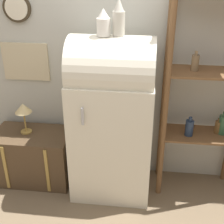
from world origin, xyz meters
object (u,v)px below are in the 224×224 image
vase_center (119,18)px  suitcase_trunk (34,156)px  desk_lamp (23,110)px  refrigerator (112,117)px  vase_left (103,23)px

vase_center → suitcase_trunk: bearing=178.1°
suitcase_trunk → desk_lamp: bearing=158.0°
desk_lamp → suitcase_trunk: bearing=-22.0°
refrigerator → suitcase_trunk: size_ratio=2.03×
suitcase_trunk → vase_center: vase_center is taller
suitcase_trunk → desk_lamp: (-0.06, 0.02, 0.52)m
refrigerator → desk_lamp: 0.88m
vase_left → desk_lamp: vase_left is taller
suitcase_trunk → vase_center: size_ratio=2.61×
suitcase_trunk → refrigerator: bearing=-2.5°
refrigerator → vase_center: 0.89m
refrigerator → desk_lamp: refrigerator is taller
desk_lamp → vase_left: bearing=-5.1°
vase_left → vase_center: vase_center is taller
vase_left → desk_lamp: (-0.81, 0.07, -0.86)m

